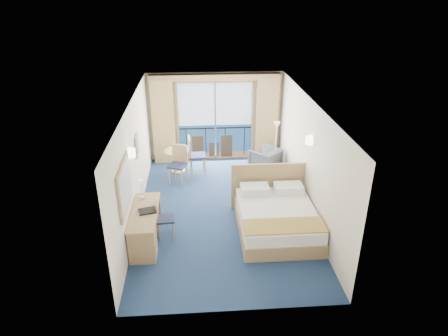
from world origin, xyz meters
The scene contains 22 objects.
floor centered at (0.00, 0.00, 0.00)m, with size 6.50×6.50×0.00m, color navy.
room_walls centered at (0.00, 0.00, 1.78)m, with size 4.04×6.54×2.72m.
balcony_door centered at (-0.01, 3.22, 1.14)m, with size 2.36×0.03×2.52m.
curtain_left centered at (-1.55, 3.07, 1.28)m, with size 0.65×0.22×2.55m, color tan.
curtain_right centered at (1.55, 3.07, 1.28)m, with size 0.65×0.22×2.55m, color tan.
pelmet centered at (0.00, 3.10, 2.58)m, with size 3.80×0.25×0.18m, color #A28258.
mirror centered at (-1.97, -1.50, 1.55)m, with size 0.05×1.25×0.95m.
wall_print centered at (-1.97, 0.45, 1.60)m, with size 0.04×0.42×0.52m.
sconce_left centered at (-1.94, -0.60, 1.85)m, with size 0.18×0.18×0.18m, color #FFEAB2.
sconce_right centered at (1.94, -0.15, 1.85)m, with size 0.18×0.18×0.18m, color #FFEAB2.
bed centered at (1.14, -0.86, 0.32)m, with size 1.84×2.19×1.16m.
nightstand centered at (1.77, 0.48, 0.28)m, with size 0.43×0.41×0.56m, color tan.
phone centered at (1.81, 0.45, 0.60)m, with size 0.20×0.15×0.09m, color silver.
armchair centered at (1.40, 2.20, 0.35)m, with size 0.74×0.76×0.69m, color #464B55.
floor_lamp centered at (1.70, 2.26, 1.12)m, with size 0.20×0.20×1.47m.
desk centered at (-1.71, -1.55, 0.42)m, with size 0.55×1.61×0.75m.
desk_chair centered at (-1.38, -0.93, 0.49)m, with size 0.41×0.40×0.88m.
folder centered at (-1.64, -1.14, 0.77)m, with size 0.35×0.26×0.03m, color black.
desk_lamp centered at (-1.81, -0.57, 1.08)m, with size 0.12×0.12×0.44m.
round_table centered at (-1.15, 2.35, 0.50)m, with size 0.73×0.73×0.66m.
table_chair_a centered at (-0.66, 2.22, 0.62)m, with size 0.52×0.51×1.09m.
table_chair_b centered at (-1.09, 1.73, 0.58)m, with size 0.58×0.58×1.04m.
Camera 1 is at (-0.57, -8.33, 5.08)m, focal length 32.00 mm.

